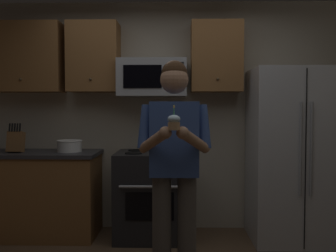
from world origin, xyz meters
name	(u,v)px	position (x,y,z in m)	size (l,w,h in m)	color
wall_back	(167,116)	(0.00, 1.75, 1.30)	(4.40, 0.10, 2.60)	#B7AD99
oven_range	(152,195)	(-0.15, 1.36, 0.46)	(0.76, 0.70, 0.93)	black
microwave	(152,78)	(-0.15, 1.48, 1.72)	(0.74, 0.41, 0.40)	#9EA0A5
refrigerator	(294,155)	(1.35, 1.32, 0.90)	(0.90, 0.75, 1.80)	#B7BABF
cabinet_row_upper	(101,58)	(-0.72, 1.53, 1.95)	(2.78, 0.36, 0.76)	brown
counter_left	(33,194)	(-1.45, 1.38, 0.46)	(1.44, 0.66, 0.92)	brown
knife_block	(16,141)	(-1.60, 1.33, 1.04)	(0.16, 0.15, 0.32)	brown
bowl_large_white	(69,146)	(-1.05, 1.39, 0.99)	(0.27, 0.27, 0.13)	white
person	(174,159)	(0.10, 0.26, 1.00)	(0.60, 0.48, 1.76)	#4C4742
cupcake	(174,122)	(0.10, -0.07, 1.29)	(0.09, 0.09, 0.17)	#A87F56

